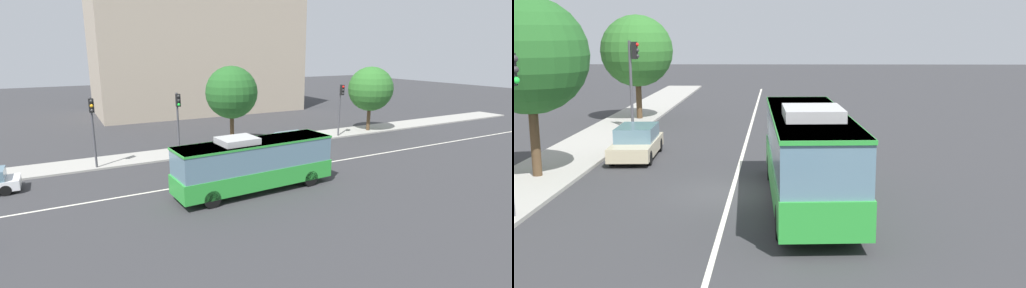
# 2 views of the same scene
# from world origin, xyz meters

# --- Properties ---
(ground_plane) EXTENTS (160.00, 160.00, 0.00)m
(ground_plane) POSITION_xyz_m (0.00, 0.00, 0.00)
(ground_plane) COLOR #333335
(sidewalk_kerb) EXTENTS (80.00, 3.35, 0.14)m
(sidewalk_kerb) POSITION_xyz_m (0.00, 7.84, 0.07)
(sidewalk_kerb) COLOR #9E9B93
(sidewalk_kerb) RESTS_ON ground_plane
(lane_centre_line) EXTENTS (76.00, 0.16, 0.01)m
(lane_centre_line) POSITION_xyz_m (0.00, 0.00, 0.01)
(lane_centre_line) COLOR silver
(lane_centre_line) RESTS_ON ground_plane
(transit_bus) EXTENTS (10.12, 3.01, 3.46)m
(transit_bus) POSITION_xyz_m (-1.48, -2.69, 1.81)
(transit_bus) COLOR green
(transit_bus) RESTS_ON ground_plane
(sedan_beige) EXTENTS (4.57, 2.00, 1.46)m
(sedan_beige) POSITION_xyz_m (5.90, 4.81, 0.72)
(sedan_beige) COLOR #C6B793
(sedan_beige) RESTS_ON ground_plane
(traffic_light_near_corner) EXTENTS (0.33, 0.62, 5.20)m
(traffic_light_near_corner) POSITION_xyz_m (-3.35, 6.39, 3.56)
(traffic_light_near_corner) COLOR #47474C
(traffic_light_near_corner) RESTS_ON ground_plane
(traffic_light_mid_block) EXTENTS (0.33, 0.62, 5.20)m
(traffic_light_mid_block) POSITION_xyz_m (-9.49, 6.40, 3.56)
(traffic_light_mid_block) COLOR #47474C
(traffic_light_mid_block) RESTS_ON ground_plane
(traffic_light_far_corner) EXTENTS (0.33, 0.62, 5.20)m
(traffic_light_far_corner) POSITION_xyz_m (12.82, 6.52, 3.56)
(traffic_light_far_corner) COLOR #47474C
(traffic_light_far_corner) RESTS_ON ground_plane
(street_tree_kerbside_left) EXTENTS (4.54, 4.54, 6.74)m
(street_tree_kerbside_left) POSITION_xyz_m (17.37, 7.31, 4.45)
(street_tree_kerbside_left) COLOR #4C3823
(street_tree_kerbside_left) RESTS_ON ground_plane
(street_tree_kerbside_centre) EXTENTS (4.50, 4.50, 7.09)m
(street_tree_kerbside_centre) POSITION_xyz_m (1.85, 7.82, 4.83)
(street_tree_kerbside_centre) COLOR #4C3823
(street_tree_kerbside_centre) RESTS_ON ground_plane
(office_block_background) EXTENTS (27.26, 13.69, 17.00)m
(office_block_background) POSITION_xyz_m (6.78, 29.88, 8.50)
(office_block_background) COLOR tan
(office_block_background) RESTS_ON ground_plane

